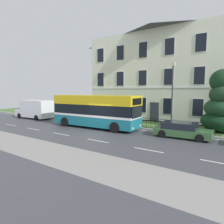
# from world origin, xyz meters

# --- Properties ---
(ground_plane) EXTENTS (60.00, 56.00, 0.18)m
(ground_plane) POSITION_xyz_m (0.00, 0.79, -0.02)
(ground_plane) COLOR #424249
(georgian_townhouse) EXTENTS (19.65, 8.54, 12.61)m
(georgian_townhouse) POSITION_xyz_m (1.95, 13.35, 6.46)
(georgian_townhouse) COLOR silver
(georgian_townhouse) RESTS_ON ground_plane
(iron_verge_railing) EXTENTS (14.98, 0.04, 0.97)m
(iron_verge_railing) POSITION_xyz_m (1.95, 4.40, 0.62)
(iron_verge_railing) COLOR black
(iron_verge_railing) RESTS_ON ground_plane
(single_decker_bus) EXTENTS (9.22, 3.01, 3.24)m
(single_decker_bus) POSITION_xyz_m (-1.53, 2.29, 1.70)
(single_decker_bus) COLOR #186C7E
(single_decker_bus) RESTS_ON ground_plane
(white_panel_van) EXTENTS (5.66, 2.30, 2.44)m
(white_panel_van) POSITION_xyz_m (-12.17, 2.74, 1.25)
(white_panel_van) COLOR white
(white_panel_van) RESTS_ON ground_plane
(parked_hatchback_01) EXTENTS (4.33, 2.05, 1.21)m
(parked_hatchback_01) POSITION_xyz_m (6.81, 2.80, 0.59)
(parked_hatchback_01) COLOR #365C35
(parked_hatchback_01) RESTS_ON ground_plane
(street_lamp_post) EXTENTS (0.36, 0.24, 6.17)m
(street_lamp_post) POSITION_xyz_m (5.20, 5.28, 3.69)
(street_lamp_post) COLOR #333338
(street_lamp_post) RESTS_ON ground_plane
(litter_bin) EXTENTS (0.47, 0.47, 1.06)m
(litter_bin) POSITION_xyz_m (-2.65, 4.74, 0.65)
(litter_bin) COLOR black
(litter_bin) RESTS_ON ground_plane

